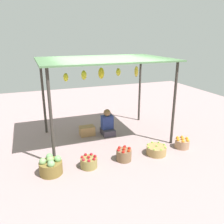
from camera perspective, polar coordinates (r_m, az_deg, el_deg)
ground_plane at (r=6.81m, az=-1.63°, el=-6.25°), size 14.00×14.00×0.00m
market_stall_structure at (r=6.26m, az=-1.84°, el=11.48°), size 3.46×2.28×2.26m
vendor_person at (r=6.91m, az=-1.14°, el=-3.19°), size 0.36×0.44×0.78m
basket_cabbages at (r=5.23m, az=-14.85°, el=-12.79°), size 0.49×0.49×0.41m
basket_red_apples at (r=5.34m, az=-5.74°, el=-12.22°), size 0.38×0.38×0.29m
basket_red_tomatoes at (r=5.58m, az=2.95°, el=-10.45°), size 0.36×0.36×0.33m
basket_limes at (r=5.96m, az=10.86°, el=-9.22°), size 0.49×0.49×0.25m
basket_oranges at (r=6.44m, az=16.90°, el=-7.38°), size 0.37×0.37×0.29m
wooden_crate_near_vendor at (r=6.94m, az=-6.16°, el=-4.61°), size 0.44×0.29×0.28m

